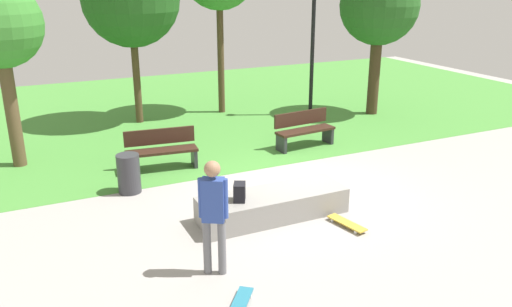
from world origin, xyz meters
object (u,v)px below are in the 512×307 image
(concrete_ledge, at_px, (273,205))
(backpack_on_ledge, at_px, (240,192))
(skater_performing_trick, at_px, (213,209))
(trash_bin, at_px, (129,174))
(skateboard_spare, at_px, (347,223))
(park_bench_far_right, at_px, (161,149))
(lamp_post, at_px, (313,26))
(park_bench_near_lamppost, at_px, (304,129))
(skateboard_by_ledge, at_px, (240,305))
(tree_leaning_ash, at_px, (379,7))

(concrete_ledge, relative_size, backpack_on_ledge, 8.56)
(concrete_ledge, bearing_deg, backpack_on_ledge, -176.30)
(skater_performing_trick, bearing_deg, trash_bin, 97.69)
(concrete_ledge, distance_m, skater_performing_trick, 2.26)
(concrete_ledge, height_order, skateboard_spare, concrete_ledge)
(trash_bin, bearing_deg, backpack_on_ledge, -57.86)
(skater_performing_trick, distance_m, park_bench_far_right, 4.68)
(concrete_ledge, bearing_deg, lamp_post, 53.78)
(concrete_ledge, xyz_separation_m, backpack_on_ledge, (-0.68, -0.04, 0.39))
(skater_performing_trick, xyz_separation_m, park_bench_near_lamppost, (4.22, 4.64, -0.56))
(concrete_ledge, distance_m, lamp_post, 7.88)
(concrete_ledge, distance_m, skateboard_spare, 1.37)
(skateboard_by_ledge, xyz_separation_m, park_bench_near_lamppost, (4.25, 5.61, 0.42))
(skateboard_by_ledge, xyz_separation_m, trash_bin, (-0.46, 4.55, 0.34))
(skateboard_by_ledge, height_order, park_bench_far_right, park_bench_far_right)
(park_bench_near_lamppost, height_order, tree_leaning_ash, tree_leaning_ash)
(skater_performing_trick, bearing_deg, tree_leaning_ash, 40.05)
(backpack_on_ledge, bearing_deg, trash_bin, -120.96)
(skater_performing_trick, relative_size, skateboard_spare, 2.15)
(trash_bin, bearing_deg, tree_leaning_ash, 20.08)
(tree_leaning_ash, height_order, lamp_post, lamp_post)
(skateboard_by_ledge, distance_m, tree_leaning_ash, 11.47)
(skateboard_spare, xyz_separation_m, park_bench_near_lamppost, (1.59, 4.23, 0.42))
(park_bench_near_lamppost, height_order, trash_bin, park_bench_near_lamppost)
(park_bench_near_lamppost, relative_size, lamp_post, 0.36)
(concrete_ledge, height_order, skateboard_by_ledge, concrete_ledge)
(backpack_on_ledge, height_order, trash_bin, trash_bin)
(skater_performing_trick, height_order, skateboard_spare, skater_performing_trick)
(park_bench_far_right, bearing_deg, skateboard_by_ledge, -95.16)
(lamp_post, distance_m, trash_bin, 7.90)
(tree_leaning_ash, bearing_deg, skater_performing_trick, -139.95)
(skateboard_spare, relative_size, park_bench_near_lamppost, 0.50)
(park_bench_far_right, bearing_deg, backpack_on_ledge, -81.78)
(backpack_on_ledge, xyz_separation_m, skateboard_spare, (1.68, -0.87, -0.56))
(concrete_ledge, height_order, park_bench_near_lamppost, park_bench_near_lamppost)
(lamp_post, bearing_deg, concrete_ledge, -126.22)
(backpack_on_ledge, relative_size, tree_leaning_ash, 0.07)
(park_bench_far_right, xyz_separation_m, trash_bin, (-0.96, -1.04, -0.08))
(skateboard_by_ledge, xyz_separation_m, tree_leaning_ash, (7.94, 7.62, 3.24))
(tree_leaning_ash, distance_m, lamp_post, 2.07)
(skateboard_by_ledge, bearing_deg, park_bench_far_right, 84.84)
(skateboard_by_ledge, bearing_deg, trash_bin, 95.75)
(skater_performing_trick, bearing_deg, skateboard_spare, 8.81)
(park_bench_far_right, distance_m, lamp_post, 6.60)
(skateboard_by_ledge, xyz_separation_m, lamp_post, (6.08, 8.32, 2.68))
(skateboard_spare, bearing_deg, tree_leaning_ash, 49.81)
(skateboard_spare, distance_m, tree_leaning_ash, 8.79)
(tree_leaning_ash, bearing_deg, park_bench_near_lamppost, -151.41)
(tree_leaning_ash, bearing_deg, concrete_ledge, -139.68)
(concrete_ledge, height_order, lamp_post, lamp_post)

